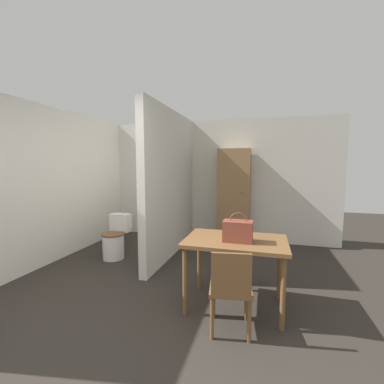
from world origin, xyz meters
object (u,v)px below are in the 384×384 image
dining_table (235,247)px  handbag (238,231)px  wooden_cabinet (234,197)px  wooden_chair (231,287)px  toilet (115,239)px

dining_table → handbag: 0.22m
wooden_cabinet → handbag: bearing=-82.3°
wooden_chair → wooden_cabinet: wooden_cabinet is taller
wooden_cabinet → dining_table: bearing=-82.8°
dining_table → handbag: size_ratio=3.50×
wooden_cabinet → toilet: bearing=-142.9°
wooden_chair → handbag: bearing=79.1°
wooden_cabinet → wooden_chair: bearing=-83.7°
handbag → wooden_cabinet: (-0.33, 2.46, 0.07)m
dining_table → handbag: handbag is taller
dining_table → wooden_chair: bearing=-88.3°
toilet → handbag: size_ratio=2.31×
toilet → handbag: 2.49m
toilet → wooden_cabinet: size_ratio=0.38×
wooden_chair → toilet: size_ratio=1.13×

